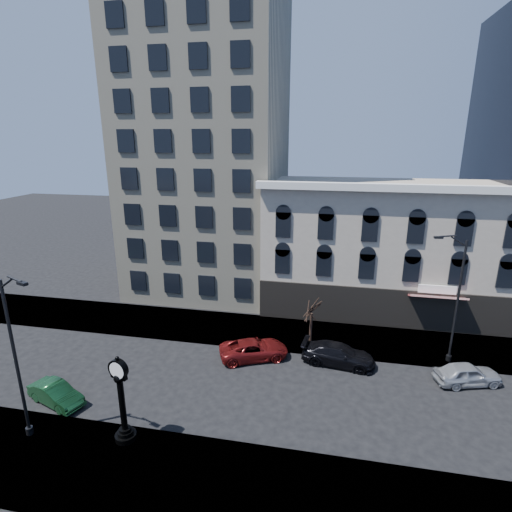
# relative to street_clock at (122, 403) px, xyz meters

# --- Properties ---
(ground) EXTENTS (160.00, 160.00, 0.00)m
(ground) POSITION_rel_street_clock_xyz_m (3.32, 6.00, -2.44)
(ground) COLOR black
(ground) RESTS_ON ground
(sidewalk_far) EXTENTS (160.00, 6.00, 0.12)m
(sidewalk_far) POSITION_rel_street_clock_xyz_m (3.32, 14.00, -2.38)
(sidewalk_far) COLOR gray
(sidewalk_far) RESTS_ON ground
(sidewalk_near) EXTENTS (160.00, 6.00, 0.12)m
(sidewalk_near) POSITION_rel_street_clock_xyz_m (3.32, -2.00, -2.38)
(sidewalk_near) COLOR gray
(sidewalk_near) RESTS_ON ground
(cream_tower) EXTENTS (15.90, 15.40, 42.50)m
(cream_tower) POSITION_rel_street_clock_xyz_m (-2.79, 24.88, 16.88)
(cream_tower) COLOR beige
(cream_tower) RESTS_ON ground
(victorian_row) EXTENTS (22.60, 11.19, 12.50)m
(victorian_row) POSITION_rel_street_clock_xyz_m (15.32, 21.89, 3.56)
(victorian_row) COLOR #B6A996
(victorian_row) RESTS_ON ground
(street_clock) EXTENTS (1.16, 1.16, 5.12)m
(street_clock) POSITION_rel_street_clock_xyz_m (0.00, 0.00, 0.00)
(street_clock) COLOR black
(street_clock) RESTS_ON sidewalk_near
(street_lamp_near) EXTENTS (2.44, 1.03, 9.72)m
(street_lamp_near) POSITION_rel_street_clock_xyz_m (-4.78, -0.93, 5.02)
(street_lamp_near) COLOR black
(street_lamp_near) RESTS_ON sidewalk_near
(street_lamp_far) EXTENTS (2.52, 0.59, 9.76)m
(street_lamp_far) POSITION_rel_street_clock_xyz_m (18.80, 11.95, 5.05)
(street_lamp_far) COLOR black
(street_lamp_far) RESTS_ON sidewalk_far
(bare_tree_far) EXTENTS (2.36, 2.36, 4.05)m
(bare_tree_far) POSITION_rel_street_clock_xyz_m (9.24, 12.84, 0.73)
(bare_tree_far) COLOR black
(bare_tree_far) RESTS_ON sidewalk_far
(car_near_b) EXTENTS (4.22, 2.60, 1.31)m
(car_near_b) POSITION_rel_street_clock_xyz_m (-5.88, 2.13, -1.78)
(car_near_b) COLOR #143F1E
(car_near_b) RESTS_ON ground
(car_far_a) EXTENTS (5.68, 4.21, 1.43)m
(car_far_a) POSITION_rel_street_clock_xyz_m (5.20, 9.77, -1.72)
(car_far_a) COLOR maroon
(car_far_a) RESTS_ON ground
(car_far_b) EXTENTS (5.54, 2.82, 1.54)m
(car_far_b) POSITION_rel_street_clock_xyz_m (11.44, 10.18, -1.67)
(car_far_b) COLOR black
(car_far_b) RESTS_ON ground
(car_far_c) EXTENTS (4.67, 2.89, 1.48)m
(car_far_c) POSITION_rel_street_clock_xyz_m (20.00, 9.36, -1.69)
(car_far_c) COLOR #A5A8AD
(car_far_c) RESTS_ON ground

